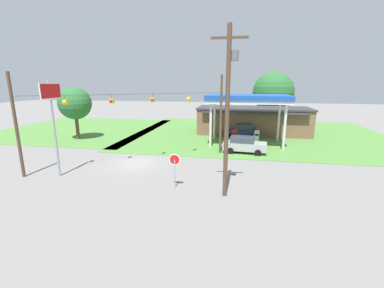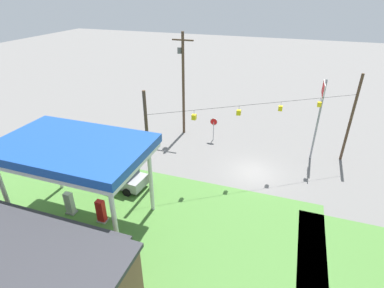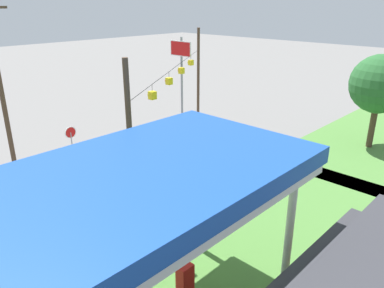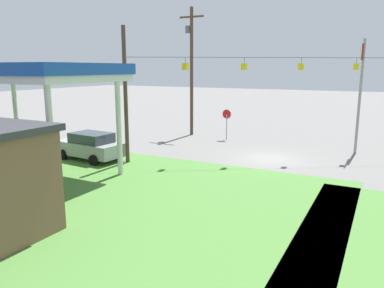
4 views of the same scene
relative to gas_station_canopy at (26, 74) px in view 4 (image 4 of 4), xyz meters
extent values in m
plane|color=slate|center=(-10.29, -9.69, -5.46)|extent=(160.00, 160.00, 0.00)
cube|color=silver|center=(0.00, 0.00, -0.19)|extent=(9.38, 5.81, 0.35)
cube|color=#19479E|center=(0.00, 0.00, 0.26)|extent=(9.58, 6.01, 0.55)
cylinder|color=silver|center=(-4.09, -2.30, -2.91)|extent=(0.28, 0.28, 5.09)
cylinder|color=silver|center=(4.09, -2.30, -2.91)|extent=(0.28, 0.28, 5.09)
cylinder|color=silver|center=(-4.09, 2.30, -2.91)|extent=(0.28, 0.28, 5.09)
cube|color=gray|center=(-1.31, 0.00, -5.40)|extent=(0.71, 0.56, 0.12)
cube|color=red|center=(-1.31, 0.00, -4.52)|extent=(0.55, 0.40, 1.64)
cube|color=black|center=(-1.31, -0.21, -4.19)|extent=(0.39, 0.03, 0.24)
cube|color=gray|center=(1.31, 0.00, -5.40)|extent=(0.71, 0.56, 0.12)
cube|color=silver|center=(1.31, 0.00, -4.52)|extent=(0.55, 0.40, 1.64)
cube|color=black|center=(1.31, -0.21, -4.19)|extent=(0.39, 0.03, 0.24)
cube|color=#9E9EA3|center=(-0.17, -4.13, -4.70)|extent=(4.71, 2.25, 0.83)
cube|color=#333D47|center=(-0.44, -4.10, -3.99)|extent=(2.65, 1.92, 0.61)
cylinder|color=black|center=(1.32, -3.31, -5.12)|extent=(0.70, 0.28, 0.68)
cylinder|color=black|center=(1.15, -5.20, -5.12)|extent=(0.70, 0.28, 0.68)
cylinder|color=black|center=(-1.49, -3.06, -5.12)|extent=(0.70, 0.28, 0.68)
cylinder|color=black|center=(-1.66, -4.94, -5.12)|extent=(0.70, 0.28, 0.68)
cylinder|color=black|center=(-1.82, 3.27, -5.12)|extent=(0.69, 0.26, 0.68)
cylinder|color=#99999E|center=(-5.28, -14.64, -4.41)|extent=(0.08, 0.08, 2.10)
cylinder|color=white|center=(-5.28, -14.64, -3.36)|extent=(0.80, 0.03, 0.80)
cylinder|color=red|center=(-5.28, -14.64, -3.36)|extent=(0.70, 0.03, 0.70)
cylinder|color=gray|center=(-15.09, -13.99, -1.63)|extent=(0.18, 0.18, 7.66)
cube|color=white|center=(-14.99, -13.99, 1.32)|extent=(0.06, 2.21, 1.17)
cube|color=red|center=(-14.99, -13.99, 1.32)|extent=(0.07, 2.09, 1.05)
cylinder|color=#4C3828|center=(-1.68, -15.36, -0.09)|extent=(0.28, 0.28, 10.74)
cube|color=#4C3828|center=(-1.68, -15.36, 4.48)|extent=(2.20, 0.14, 0.14)
cylinder|color=#59595B|center=(-1.33, -15.36, 3.48)|extent=(0.44, 0.44, 0.60)
cylinder|color=#4C3828|center=(-2.77, -4.69, -1.36)|extent=(0.24, 0.24, 8.20)
cylinder|color=black|center=(-10.29, -9.69, 0.94)|extent=(15.05, 10.02, 0.02)
cylinder|color=black|center=(-14.80, -12.69, 0.77)|extent=(0.02, 0.02, 0.35)
cube|color=yellow|center=(-14.80, -12.69, 0.39)|extent=(0.32, 0.32, 0.40)
sphere|color=yellow|center=(-14.80, -12.86, 0.39)|extent=(0.28, 0.28, 0.28)
cylinder|color=black|center=(-11.79, -10.69, 0.77)|extent=(0.02, 0.02, 0.35)
cube|color=yellow|center=(-11.79, -10.69, 0.39)|extent=(0.32, 0.32, 0.40)
sphere|color=red|center=(-11.79, -10.86, 0.39)|extent=(0.28, 0.28, 0.28)
cylinder|color=black|center=(-8.79, -8.69, 0.77)|extent=(0.02, 0.02, 0.35)
cube|color=yellow|center=(-8.79, -8.69, 0.39)|extent=(0.32, 0.32, 0.40)
sphere|color=red|center=(-8.79, -8.86, 0.39)|extent=(0.28, 0.28, 0.28)
cylinder|color=black|center=(-5.78, -6.69, 0.77)|extent=(0.02, 0.02, 0.35)
cube|color=yellow|center=(-5.78, -6.69, 0.39)|extent=(0.32, 0.32, 0.40)
sphere|color=yellow|center=(-5.78, -6.86, 0.39)|extent=(0.28, 0.28, 0.28)
camera|label=1|loc=(-0.97, -31.47, 1.91)|focal=24.00mm
camera|label=2|loc=(-12.43, 13.08, 9.12)|focal=28.00mm
camera|label=3|loc=(6.11, 7.43, 4.80)|focal=35.00mm
camera|label=4|loc=(-16.72, 13.47, 0.30)|focal=35.00mm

